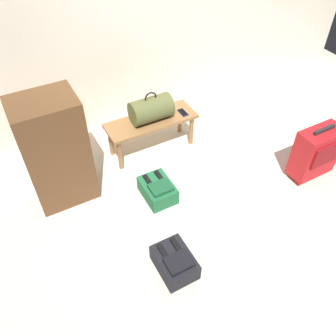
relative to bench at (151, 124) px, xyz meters
The scene contains 8 objects.
ground_plane 1.01m from the bench, 65.71° to the right, with size 6.60×6.60×0.00m, color beige.
bench is the anchor object (origin of this frame).
duffel_bag_olive 0.20m from the bench, ahead, with size 0.44×0.26×0.34m.
cell_phone 0.37m from the bench, ahead, with size 0.07×0.14×0.01m.
suitcase_upright_red 1.73m from the bench, 42.66° to the right, with size 0.46×0.26×0.62m.
backpack_green 0.78m from the bench, 112.19° to the right, with size 0.28×0.38×0.21m.
backpack_dark 1.58m from the bench, 109.71° to the right, with size 0.28×0.38×0.21m.
side_cabinet 1.10m from the bench, 169.61° to the right, with size 0.56×0.44×1.10m.
Camera 1 is at (-1.69, -1.92, 2.67)m, focal length 37.42 mm.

